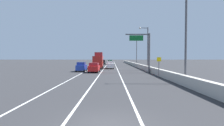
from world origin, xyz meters
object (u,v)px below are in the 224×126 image
at_px(speed_advisory_sign, 158,66).
at_px(car_white_4, 110,65).
at_px(lamp_post_right_near, 183,33).
at_px(box_truck, 98,61).
at_px(car_green_5, 110,62).
at_px(car_silver_3, 98,61).
at_px(car_blue_1, 81,67).
at_px(lamp_post_right_third, 135,50).
at_px(overhead_sign_gantry, 145,48).
at_px(lamp_post_right_second, 146,46).
at_px(car_black_0, 103,62).
at_px(car_red_2, 94,68).

xyz_separation_m(speed_advisory_sign, car_white_4, (-7.21, 20.78, -0.75)).
bearing_deg(lamp_post_right_near, box_truck, 113.14).
distance_m(speed_advisory_sign, car_green_5, 45.81).
bearing_deg(car_silver_3, car_white_4, -81.24).
bearing_deg(car_silver_3, speed_advisory_sign, -77.54).
xyz_separation_m(car_blue_1, car_green_5, (5.60, 33.58, -0.01)).
bearing_deg(car_blue_1, lamp_post_right_near, -50.33).
distance_m(lamp_post_right_third, car_silver_3, 29.70).
xyz_separation_m(overhead_sign_gantry, car_silver_3, (-12.81, 52.00, -3.68)).
bearing_deg(overhead_sign_gantry, car_silver_3, 103.84).
bearing_deg(car_silver_3, lamp_post_right_second, -72.53).
bearing_deg(lamp_post_right_second, car_black_0, 108.93).
distance_m(car_silver_3, car_green_5, 15.84).
xyz_separation_m(car_silver_3, car_green_5, (5.71, -14.78, -0.06)).
bearing_deg(car_green_5, speed_advisory_sign, -80.52).
relative_size(car_black_0, car_blue_1, 1.03).
bearing_deg(car_green_5, overhead_sign_gantry, -79.20).
bearing_deg(car_blue_1, car_green_5, 80.52).
bearing_deg(box_truck, overhead_sign_gantry, -53.47).
xyz_separation_m(lamp_post_right_second, lamp_post_right_third, (0.32, 20.09, 0.00)).
distance_m(lamp_post_right_third, car_black_0, 18.62).
bearing_deg(speed_advisory_sign, car_blue_1, 138.57).
bearing_deg(car_green_5, car_silver_3, 111.12).
relative_size(overhead_sign_gantry, car_silver_3, 1.60).
bearing_deg(lamp_post_right_near, car_white_4, 107.59).
xyz_separation_m(lamp_post_right_second, box_truck, (-11.46, 6.94, -3.64)).
relative_size(car_black_0, box_truck, 0.55).
xyz_separation_m(car_red_2, car_silver_3, (-3.01, 50.72, 0.08)).
xyz_separation_m(lamp_post_right_near, car_black_0, (-11.64, 53.76, -4.68)).
relative_size(overhead_sign_gantry, car_blue_1, 1.79).
xyz_separation_m(lamp_post_right_second, car_white_4, (-8.29, 6.34, -4.63)).
bearing_deg(lamp_post_right_second, speed_advisory_sign, -94.26).
relative_size(speed_advisory_sign, lamp_post_right_near, 0.31).
bearing_deg(lamp_post_right_second, car_green_5, 105.66).
xyz_separation_m(car_red_2, box_truck, (-0.15, 12.15, 1.03)).
relative_size(lamp_post_right_third, car_blue_1, 2.33).
relative_size(speed_advisory_sign, lamp_post_right_third, 0.31).
bearing_deg(overhead_sign_gantry, car_red_2, 172.59).
bearing_deg(overhead_sign_gantry, box_truck, 126.53).
distance_m(car_blue_1, box_truck, 10.21).
xyz_separation_m(lamp_post_right_near, car_white_4, (-8.38, 26.43, -4.63)).
height_order(car_blue_1, car_silver_3, car_silver_3).
relative_size(speed_advisory_sign, car_red_2, 0.70).
bearing_deg(lamp_post_right_second, lamp_post_right_third, 89.09).
bearing_deg(speed_advisory_sign, car_green_5, 99.48).
relative_size(car_blue_1, box_truck, 0.54).
xyz_separation_m(lamp_post_right_second, car_silver_3, (-14.32, 45.52, -4.60)).
bearing_deg(box_truck, car_white_4, -10.72).
height_order(speed_advisory_sign, car_white_4, speed_advisory_sign).
bearing_deg(speed_advisory_sign, car_red_2, 137.94).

